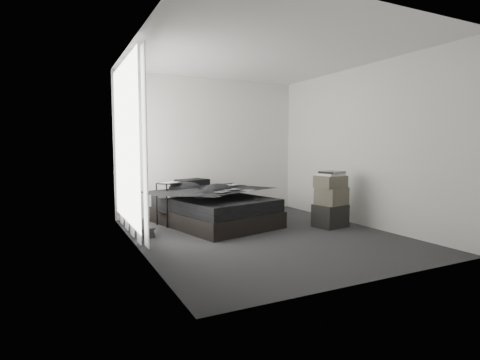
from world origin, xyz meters
name	(u,v)px	position (x,y,z in m)	size (l,w,h in m)	color
floor	(264,235)	(0.00, 0.00, 0.00)	(3.60, 4.20, 0.01)	#2E2E30
ceiling	(265,53)	(0.00, 0.00, 2.60)	(3.60, 4.20, 0.01)	white
wall_back	(210,146)	(0.00, 2.10, 1.30)	(3.60, 0.01, 2.60)	silver
wall_front	(378,146)	(0.00, -2.10, 1.30)	(3.60, 0.01, 2.60)	silver
wall_left	(137,146)	(-1.80, 0.00, 1.30)	(0.01, 4.20, 2.60)	silver
wall_right	(359,146)	(1.80, 0.00, 1.30)	(0.01, 4.20, 2.60)	silver
window_left	(126,143)	(-1.78, 0.90, 1.35)	(0.02, 2.00, 2.30)	white
curtain_left	(130,148)	(-1.73, 0.90, 1.28)	(0.06, 2.12, 2.48)	white
bed	(215,217)	(-0.35, 1.02, 0.13)	(1.44, 1.90, 0.26)	black
mattress	(215,203)	(-0.35, 1.02, 0.36)	(1.38, 1.84, 0.20)	black
duvet	(217,191)	(-0.34, 0.98, 0.57)	(1.40, 1.62, 0.22)	black
pillow_lower	(189,190)	(-0.57, 1.73, 0.53)	(0.57, 0.39, 0.13)	black
pillow_upper	(192,183)	(-0.51, 1.72, 0.65)	(0.53, 0.37, 0.12)	black
laptop	(230,182)	(-0.02, 1.15, 0.69)	(0.30, 0.20, 0.02)	silver
comic_a	(222,187)	(-0.46, 0.47, 0.69)	(0.24, 0.16, 0.01)	black
comic_b	(231,185)	(-0.22, 0.67, 0.69)	(0.24, 0.16, 0.01)	black
comic_c	(248,185)	(-0.04, 0.43, 0.70)	(0.24, 0.16, 0.01)	black
side_stand	(169,204)	(-1.05, 1.32, 0.35)	(0.38, 0.38, 0.70)	black
papers	(170,183)	(-1.04, 1.31, 0.71)	(0.27, 0.20, 0.01)	white
floor_books	(148,233)	(-1.55, 0.65, 0.06)	(0.13, 0.18, 0.13)	black
box_lower	(330,216)	(1.26, 0.04, 0.18)	(0.49, 0.38, 0.36)	black
box_mid	(332,196)	(1.27, 0.03, 0.50)	(0.46, 0.36, 0.28)	#575144
box_upper	(331,182)	(1.25, 0.04, 0.74)	(0.44, 0.35, 0.19)	#575144
art_book_white	(331,174)	(1.26, 0.04, 0.85)	(0.37, 0.30, 0.04)	silver
art_book_snake	(332,172)	(1.27, 0.03, 0.89)	(0.36, 0.29, 0.03)	silver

